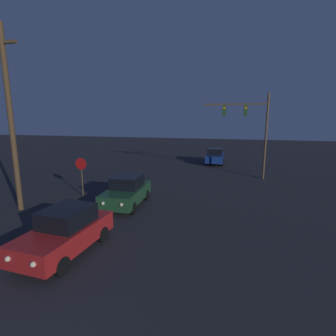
% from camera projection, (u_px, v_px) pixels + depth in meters
% --- Properties ---
extents(car_near, '(2.12, 4.22, 1.74)m').
position_uv_depth(car_near, '(66.00, 231.00, 9.96)').
color(car_near, '#B21E1E').
rests_on(car_near, ground_plane).
extents(car_mid, '(1.98, 4.17, 1.74)m').
position_uv_depth(car_mid, '(127.00, 191.00, 15.29)').
color(car_mid, '#1E4728').
rests_on(car_mid, ground_plane).
extents(car_far, '(1.92, 4.14, 1.74)m').
position_uv_depth(car_far, '(215.00, 156.00, 28.75)').
color(car_far, navy).
rests_on(car_far, ground_plane).
extents(traffic_signal_mast, '(5.22, 0.30, 6.97)m').
position_uv_depth(traffic_signal_mast, '(251.00, 123.00, 21.48)').
color(traffic_signal_mast, brown).
rests_on(traffic_signal_mast, ground_plane).
extents(stop_sign, '(0.76, 0.07, 2.52)m').
position_uv_depth(stop_sign, '(81.00, 169.00, 16.98)').
color(stop_sign, brown).
rests_on(stop_sign, ground_plane).
extents(utility_pole, '(1.71, 0.28, 9.75)m').
position_uv_depth(utility_pole, '(11.00, 119.00, 13.78)').
color(utility_pole, brown).
rests_on(utility_pole, ground_plane).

